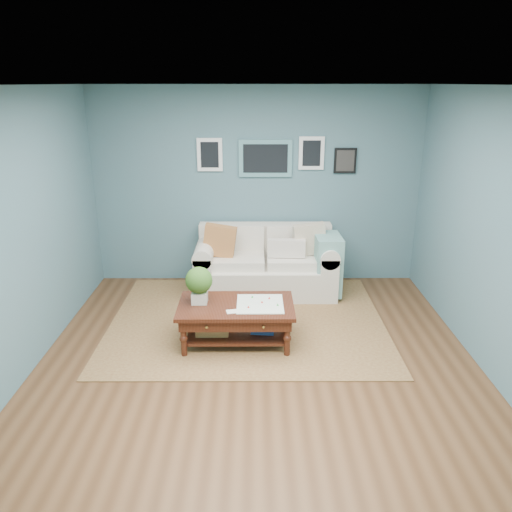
{
  "coord_description": "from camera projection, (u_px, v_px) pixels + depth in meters",
  "views": [
    {
      "loc": [
        -0.02,
        -4.31,
        2.72
      ],
      "look_at": [
        -0.01,
        1.0,
        0.87
      ],
      "focal_mm": 35.0,
      "sensor_mm": 36.0,
      "label": 1
    }
  ],
  "objects": [
    {
      "name": "room_shell",
      "position": [
        258.0,
        239.0,
        4.57
      ],
      "size": [
        5.0,
        5.02,
        2.7
      ],
      "color": "brown",
      "rests_on": "ground"
    },
    {
      "name": "area_rug",
      "position": [
        247.0,
        321.0,
        6.01
      ],
      "size": [
        3.24,
        2.59,
        0.01
      ],
      "primitive_type": "cube",
      "color": "brown",
      "rests_on": "ground"
    },
    {
      "name": "loveseat",
      "position": [
        272.0,
        264.0,
        6.75
      ],
      "size": [
        1.92,
        0.87,
        0.98
      ],
      "color": "silver",
      "rests_on": "ground"
    },
    {
      "name": "coffee_table",
      "position": [
        230.0,
        311.0,
        5.39
      ],
      "size": [
        1.25,
        0.73,
        0.87
      ],
      "rotation": [
        0.0,
        0.0,
        0.01
      ],
      "color": "#33130A",
      "rests_on": "ground"
    }
  ]
}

